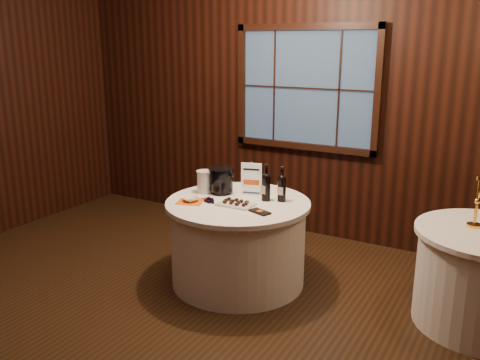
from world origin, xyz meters
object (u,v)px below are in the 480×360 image
Objects in this scene: port_bottle_right at (282,186)px; grape_bunch at (211,200)px; brass_candlestick at (476,209)px; sign_stand at (251,183)px; ice_bucket at (221,180)px; port_bottle_left at (266,185)px; glass_pitcher at (205,182)px; main_table at (238,242)px; chocolate_plate at (236,203)px; cracker_bowl at (191,199)px; chocolate_box at (260,212)px.

port_bottle_right reaches higher than grape_bunch.
brass_candlestick is (2.07, 0.49, 0.12)m from grape_bunch.
ice_bucket is at bearing -172.81° from sign_stand.
port_bottle_left reaches higher than grape_bunch.
glass_pitcher is at bearing -173.13° from brass_candlestick.
ice_bucket reaches higher than main_table.
cracker_bowl is (-0.40, -0.11, 0.00)m from chocolate_plate.
port_bottle_left is at bearing -173.11° from brass_candlestick.
port_bottle_left is 1.80× the size of chocolate_box.
chocolate_plate is at bearing -32.76° from glass_pitcher.
ice_bucket is 1.71× the size of cracker_bowl.
chocolate_box is (0.11, -0.33, -0.14)m from port_bottle_left.
chocolate_box is at bearing -161.31° from brass_candlestick.
port_bottle_right is 0.59m from ice_bucket.
main_table is 6.08× the size of glass_pitcher.
cracker_bowl is at bearing -152.33° from port_bottle_right.
port_bottle_right is at bearing -174.43° from brass_candlestick.
brass_candlestick reaches higher than grape_bunch.
sign_stand reaches higher than grape_bunch.
chocolate_plate is 0.28m from chocolate_box.
sign_stand is 1.88m from brass_candlestick.
sign_stand is 2.22× the size of cracker_bowl.
main_table is 3.22× the size of brass_candlestick.
port_bottle_left reaches higher than ice_bucket.
chocolate_plate is 1.47× the size of glass_pitcher.
port_bottle_left reaches higher than port_bottle_right.
chocolate_plate is 0.78× the size of brass_candlestick.
ice_bucket is at bearing 74.48° from cracker_bowl.
sign_stand is at bearing 90.25° from main_table.
port_bottle_left is 0.46m from ice_bucket.
chocolate_box is (0.27, -0.07, -0.01)m from chocolate_plate.
port_bottle_right reaches higher than chocolate_box.
port_bottle_right reaches higher than glass_pitcher.
sign_stand is 0.99× the size of port_bottle_right.
chocolate_box is at bearing -30.10° from glass_pitcher.
glass_pitcher is at bearing 157.76° from chocolate_plate.
cracker_bowl is (-0.10, -0.35, -0.10)m from ice_bucket.
brass_candlestick is (2.28, 0.27, 0.04)m from glass_pitcher.
brass_candlestick reaches higher than port_bottle_left.
chocolate_plate is 2.22× the size of cracker_bowl.
sign_stand reaches higher than cracker_bowl.
chocolate_box is 0.77m from glass_pitcher.
chocolate_box is (0.31, -0.18, 0.39)m from main_table.
ice_bucket is at bearing 152.39° from main_table.
brass_candlestick is (2.24, 0.56, 0.12)m from cracker_bowl.
chocolate_plate is at bearing 7.00° from grape_bunch.
sign_stand is at bearing 12.79° from glass_pitcher.
main_table is 3.88× the size of port_bottle_left.
sign_stand is at bearing 23.53° from ice_bucket.
port_bottle_left reaches higher than main_table.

